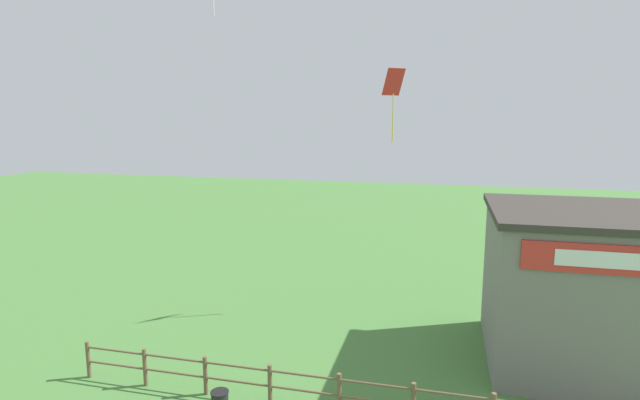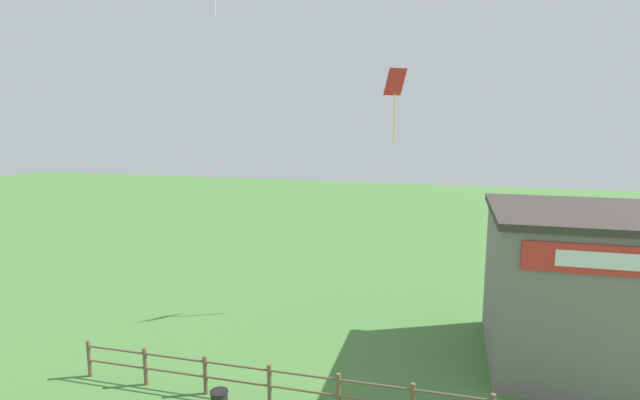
{
  "view_description": "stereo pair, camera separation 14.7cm",
  "coord_description": "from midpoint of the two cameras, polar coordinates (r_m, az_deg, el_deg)",
  "views": [
    {
      "loc": [
        3.86,
        -6.07,
        8.78
      ],
      "look_at": [
        0.0,
        9.31,
        6.12
      ],
      "focal_mm": 28.0,
      "sensor_mm": 36.0,
      "label": 1
    },
    {
      "loc": [
        4.0,
        -6.03,
        8.78
      ],
      "look_at": [
        0.0,
        9.31,
        6.12
      ],
      "focal_mm": 28.0,
      "sensor_mm": 36.0,
      "label": 2
    }
  ],
  "objects": [
    {
      "name": "wooden_fence",
      "position": [
        16.09,
        -2.13,
        -20.51
      ],
      "size": [
        15.35,
        0.14,
        1.29
      ],
      "color": "brown",
      "rests_on": "ground_plane"
    },
    {
      "name": "seaside_building",
      "position": [
        20.25,
        29.29,
        -8.84
      ],
      "size": [
        7.73,
        6.2,
        5.61
      ],
      "color": "slate",
      "rests_on": "ground_plane"
    },
    {
      "name": "kite_red_diamond",
      "position": [
        22.97,
        8.21,
        12.46
      ],
      "size": [
        1.04,
        0.98,
        3.25
      ],
      "color": "red"
    }
  ]
}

